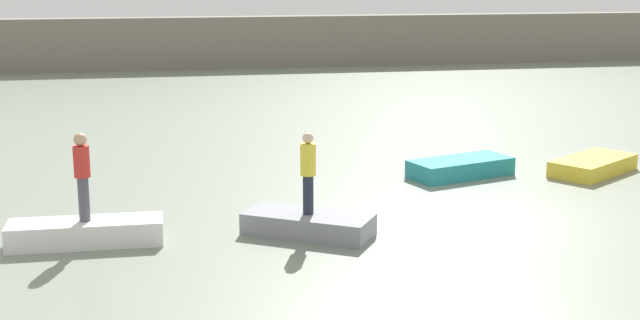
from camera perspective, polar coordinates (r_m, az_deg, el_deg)
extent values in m
plane|color=gray|center=(19.73, 9.96, -3.79)|extent=(120.00, 120.00, 0.00)
cube|color=gray|center=(47.97, -2.37, 7.67)|extent=(80.00, 1.20, 2.72)
cube|color=white|center=(18.29, -14.91, -4.56)|extent=(3.05, 0.92, 0.49)
cube|color=gray|center=(18.30, -0.77, -4.18)|extent=(2.82, 2.31, 0.45)
cube|color=teal|center=(23.54, 9.07, -0.49)|extent=(2.97, 1.96, 0.47)
cube|color=gold|center=(24.72, 17.25, -0.34)|extent=(2.88, 2.54, 0.42)
cylinder|color=#232838|center=(18.12, -0.77, -2.26)|extent=(0.22, 0.22, 0.83)
cylinder|color=yellow|center=(17.94, -0.78, 0.04)|extent=(0.32, 0.32, 0.66)
sphere|color=beige|center=(17.85, -0.78, 1.44)|extent=(0.23, 0.23, 0.23)
cylinder|color=#4C4C56|center=(18.10, -15.03, -2.45)|extent=(0.22, 0.22, 0.90)
cylinder|color=red|center=(17.92, -15.17, -0.09)|extent=(0.32, 0.32, 0.63)
sphere|color=tan|center=(17.83, -15.25, 1.30)|extent=(0.26, 0.26, 0.26)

